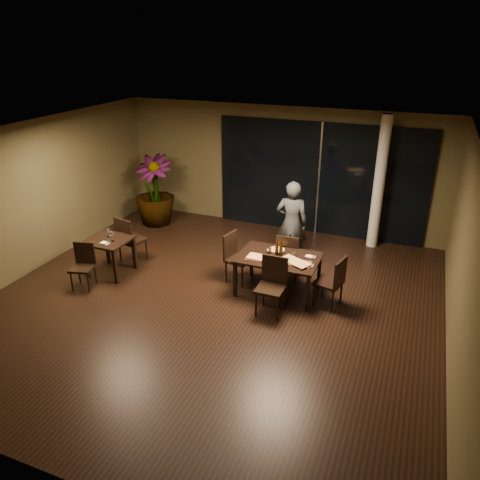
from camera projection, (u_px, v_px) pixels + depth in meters
name	position (u px, v px, depth m)	size (l,w,h in m)	color
ground	(212.00, 302.00, 8.61)	(8.00, 8.00, 0.00)	black
wall_back	(280.00, 168.00, 11.43)	(8.00, 0.10, 3.00)	#494227
wall_front	(35.00, 375.00, 4.56)	(8.00, 0.10, 3.00)	#494227
wall_left	(27.00, 199.00, 9.36)	(0.10, 8.00, 3.00)	#494227
wall_right	(469.00, 267.00, 6.63)	(0.10, 8.00, 3.00)	#494227
ceiling	(208.00, 138.00, 7.38)	(8.00, 8.00, 0.04)	silver
window_panel	(319.00, 179.00, 11.08)	(5.00, 0.06, 2.70)	black
column	(379.00, 183.00, 10.28)	(0.24, 0.24, 3.00)	silver
main_table	(278.00, 260.00, 8.68)	(1.50, 1.00, 0.75)	black
side_table	(110.00, 245.00, 9.42)	(0.80, 0.80, 0.75)	black
chair_main_far	(288.00, 254.00, 9.21)	(0.49, 0.49, 0.97)	black
chair_main_near	(272.00, 282.00, 8.13)	(0.48, 0.48, 1.02)	black
chair_main_left	(235.00, 255.00, 9.18)	(0.54, 0.54, 0.99)	black
chair_main_right	(333.00, 280.00, 8.27)	(0.54, 0.54, 0.97)	black
chair_side_far	(129.00, 238.00, 9.86)	(0.57, 0.57, 1.04)	black
chair_side_near	(83.00, 263.00, 8.99)	(0.50, 0.50, 0.88)	black
diner	(292.00, 223.00, 9.72)	(0.62, 0.41, 1.82)	#2A2C2F
potted_plant	(154.00, 191.00, 11.80)	(0.97, 0.97, 1.77)	#214617
pizza_board_left	(262.00, 259.00, 8.55)	(0.59, 0.30, 0.01)	#4E2B19
pizza_board_right	(295.00, 263.00, 8.41)	(0.58, 0.29, 0.01)	#4B3118
oblong_pizza_left	(262.00, 258.00, 8.54)	(0.53, 0.24, 0.02)	maroon
oblong_pizza_right	(295.00, 262.00, 8.40)	(0.54, 0.25, 0.02)	maroon
round_pizza	(277.00, 250.00, 8.90)	(0.28, 0.28, 0.01)	#AD2213
bottle_a	(277.00, 248.00, 8.65)	(0.06, 0.06, 0.29)	black
bottle_b	(281.00, 248.00, 8.62)	(0.07, 0.07, 0.30)	black
bottle_c	(281.00, 246.00, 8.68)	(0.07, 0.07, 0.32)	black
tumbler_left	(269.00, 251.00, 8.77)	(0.08, 0.08, 0.10)	white
tumbler_right	(294.00, 254.00, 8.63)	(0.08, 0.08, 0.10)	white
napkin_near	(308.00, 265.00, 8.32)	(0.18, 0.10, 0.01)	white
napkin_far	(310.00, 257.00, 8.63)	(0.18, 0.10, 0.01)	silver
wine_glass_a	(108.00, 233.00, 9.45)	(0.08, 0.08, 0.18)	white
wine_glass_b	(112.00, 236.00, 9.25)	(0.09, 0.09, 0.20)	white
side_napkin	(105.00, 243.00, 9.19)	(0.18, 0.11, 0.01)	white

